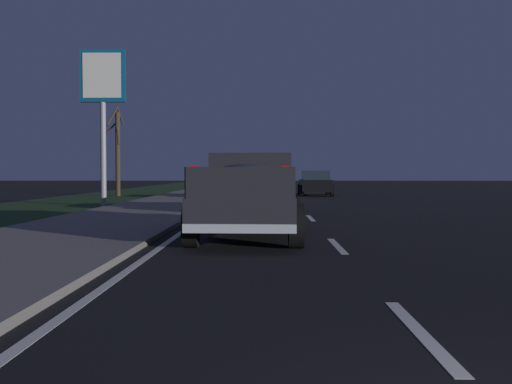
{
  "coord_description": "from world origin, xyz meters",
  "views": [
    {
      "loc": [
        -2.64,
        1.37,
        1.43
      ],
      "look_at": [
        11.88,
        1.63,
        0.95
      ],
      "focal_mm": 41.41,
      "sensor_mm": 36.0,
      "label": 1
    }
  ],
  "objects_px": {
    "pickup_truck": "(250,193)",
    "sedan_black": "(315,183)",
    "sedan_white": "(258,185)",
    "gas_price_sign": "(103,89)",
    "sedan_green": "(255,191)",
    "bare_tree_far": "(117,150)"
  },
  "relations": [
    {
      "from": "sedan_white",
      "to": "bare_tree_far",
      "type": "distance_m",
      "value": 9.88
    },
    {
      "from": "bare_tree_far",
      "to": "sedan_white",
      "type": "bearing_deg",
      "value": -117.96
    },
    {
      "from": "sedan_black",
      "to": "gas_price_sign",
      "type": "relative_size",
      "value": 0.67
    },
    {
      "from": "bare_tree_far",
      "to": "pickup_truck",
      "type": "bearing_deg",
      "value": -158.98
    },
    {
      "from": "sedan_green",
      "to": "gas_price_sign",
      "type": "xyz_separation_m",
      "value": [
        4.31,
        6.49,
        4.14
      ]
    },
    {
      "from": "pickup_truck",
      "to": "sedan_green",
      "type": "relative_size",
      "value": 1.24
    },
    {
      "from": "sedan_black",
      "to": "bare_tree_far",
      "type": "distance_m",
      "value": 12.21
    },
    {
      "from": "pickup_truck",
      "to": "gas_price_sign",
      "type": "distance_m",
      "value": 13.99
    },
    {
      "from": "sedan_green",
      "to": "gas_price_sign",
      "type": "relative_size",
      "value": 0.67
    },
    {
      "from": "pickup_truck",
      "to": "sedan_white",
      "type": "xyz_separation_m",
      "value": [
        17.87,
        0.06,
        -0.2
      ]
    },
    {
      "from": "bare_tree_far",
      "to": "gas_price_sign",
      "type": "bearing_deg",
      "value": -168.85
    },
    {
      "from": "sedan_black",
      "to": "bare_tree_far",
      "type": "relative_size",
      "value": 0.82
    },
    {
      "from": "sedan_white",
      "to": "gas_price_sign",
      "type": "distance_m",
      "value": 9.82
    },
    {
      "from": "sedan_black",
      "to": "bare_tree_far",
      "type": "bearing_deg",
      "value": 95.42
    },
    {
      "from": "sedan_green",
      "to": "bare_tree_far",
      "type": "distance_m",
      "value": 17.39
    },
    {
      "from": "pickup_truck",
      "to": "sedan_white",
      "type": "bearing_deg",
      "value": 0.19
    },
    {
      "from": "pickup_truck",
      "to": "sedan_green",
      "type": "height_order",
      "value": "pickup_truck"
    },
    {
      "from": "pickup_truck",
      "to": "sedan_black",
      "type": "relative_size",
      "value": 1.24
    },
    {
      "from": "sedan_green",
      "to": "pickup_truck",
      "type": "bearing_deg",
      "value": -179.9
    },
    {
      "from": "sedan_green",
      "to": "gas_price_sign",
      "type": "bearing_deg",
      "value": 56.43
    },
    {
      "from": "sedan_white",
      "to": "bare_tree_far",
      "type": "height_order",
      "value": "bare_tree_far"
    },
    {
      "from": "sedan_white",
      "to": "sedan_green",
      "type": "bearing_deg",
      "value": -179.75
    }
  ]
}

